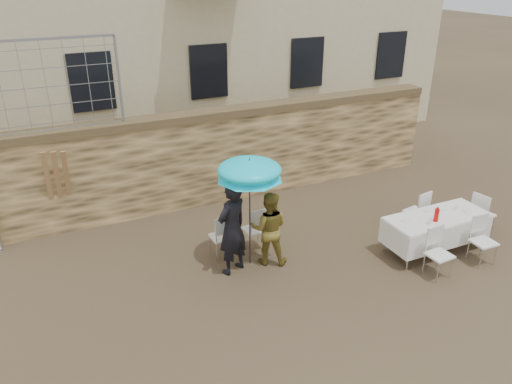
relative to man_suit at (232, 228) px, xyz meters
name	(u,v)px	position (x,y,z in m)	size (l,w,h in m)	color
ground	(291,328)	(0.21, -1.91, -0.91)	(80.00, 80.00, 0.00)	brown
stone_wall	(190,161)	(0.21, 3.09, 0.19)	(13.00, 0.50, 2.20)	olive
chain_link_fence	(35,88)	(-2.79, 3.09, 2.19)	(3.20, 0.06, 1.80)	gray
man_suit	(232,228)	(0.00, 0.00, 0.00)	(0.67, 0.44, 1.82)	black
woman_dress	(269,228)	(0.75, 0.00, -0.18)	(0.72, 0.56, 1.47)	#A38B31
umbrella	(250,173)	(0.40, 0.10, 0.98)	(1.21, 1.21, 2.00)	#3F3F44
couple_chair_left	(222,235)	(0.00, 0.55, -0.43)	(0.48, 0.48, 0.96)	white
couple_chair_right	(254,228)	(0.70, 0.55, -0.43)	(0.48, 0.48, 0.96)	white
banquet_table	(437,218)	(3.96, -1.01, -0.18)	(2.10, 0.85, 0.78)	white
soda_bottle	(436,215)	(3.76, -1.16, -0.01)	(0.09, 0.09, 0.26)	red
table_chair_front_left	(440,254)	(3.36, -1.76, -0.43)	(0.48, 0.48, 0.96)	white
table_chair_front_right	(484,241)	(4.46, -1.76, -0.43)	(0.48, 0.48, 0.96)	white
table_chair_back	(416,211)	(4.16, -0.21, -0.43)	(0.48, 0.48, 0.96)	white
table_chair_side	(483,213)	(5.36, -0.91, -0.43)	(0.48, 0.48, 0.96)	white
wood_planks	(66,190)	(-2.58, 2.81, 0.09)	(0.70, 0.20, 2.00)	#A37749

